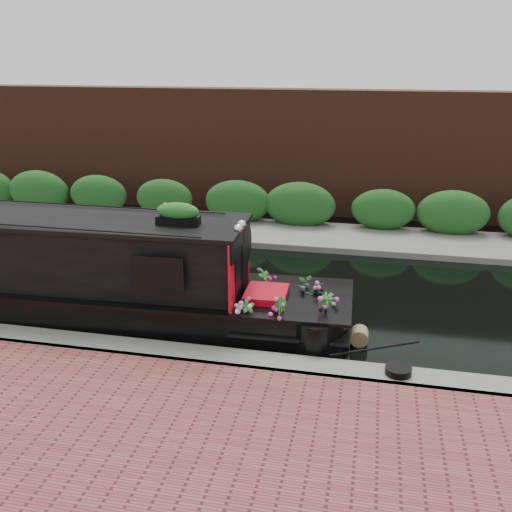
# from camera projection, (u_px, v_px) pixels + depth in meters

# --- Properties ---
(ground) EXTENTS (80.00, 80.00, 0.00)m
(ground) POSITION_uv_depth(u_px,v_px,m) (183.00, 287.00, 13.12)
(ground) COLOR black
(ground) RESTS_ON ground
(near_bank_coping) EXTENTS (40.00, 0.60, 0.50)m
(near_bank_coping) POSITION_uv_depth(u_px,v_px,m) (122.00, 357.00, 10.09)
(near_bank_coping) COLOR slate
(near_bank_coping) RESTS_ON ground
(far_bank_path) EXTENTS (40.00, 2.40, 0.34)m
(far_bank_path) POSITION_uv_depth(u_px,v_px,m) (229.00, 233.00, 16.99)
(far_bank_path) COLOR slate
(far_bank_path) RESTS_ON ground
(far_hedge) EXTENTS (40.00, 1.10, 2.80)m
(far_hedge) POSITION_uv_depth(u_px,v_px,m) (236.00, 225.00, 17.82)
(far_hedge) COLOR #1D4F1B
(far_hedge) RESTS_ON ground
(far_brick_wall) EXTENTS (40.00, 1.00, 8.00)m
(far_brick_wall) POSITION_uv_depth(u_px,v_px,m) (250.00, 208.00, 19.76)
(far_brick_wall) COLOR #492618
(far_brick_wall) RESTS_ON ground
(narrowboat) EXTENTS (11.60, 2.40, 2.72)m
(narrowboat) POSITION_uv_depth(u_px,v_px,m) (50.00, 278.00, 11.50)
(narrowboat) COLOR black
(narrowboat) RESTS_ON ground
(rope_fender) EXTENTS (0.32, 0.33, 0.32)m
(rope_fender) POSITION_uv_depth(u_px,v_px,m) (359.00, 336.00, 10.50)
(rope_fender) COLOR olive
(rope_fender) RESTS_ON ground
(coiled_mooring_rope) EXTENTS (0.42, 0.42, 0.12)m
(coiled_mooring_rope) POSITION_uv_depth(u_px,v_px,m) (398.00, 370.00, 9.08)
(coiled_mooring_rope) COLOR black
(coiled_mooring_rope) RESTS_ON near_bank_coping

